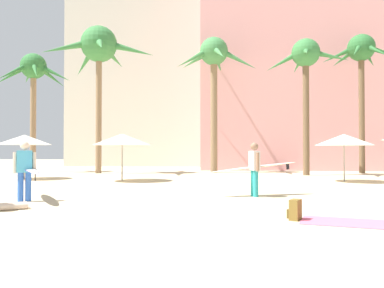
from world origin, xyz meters
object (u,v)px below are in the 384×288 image
Objects in this scene: cafe_umbrella_3 at (25,140)px; palm_tree_center at (361,58)px; palm_tree_far_right at (306,63)px; palm_tree_right at (99,50)px; cafe_umbrella_0 at (122,139)px; palm_tree_left at (33,75)px; palm_tree_far_left at (214,63)px; person_mid_center at (254,167)px; cafe_umbrella_1 at (344,140)px; beach_towel at (345,222)px; backpack at (295,210)px; person_far_left at (27,169)px.

palm_tree_center is at bearing 19.61° from cafe_umbrella_3.
palm_tree_right is at bearing 175.73° from palm_tree_far_right.
palm_tree_far_right reaches higher than cafe_umbrella_0.
palm_tree_left is 3.03× the size of cafe_umbrella_3.
palm_tree_left is at bearing -176.71° from palm_tree_far_left.
person_mid_center is at bearing -30.80° from cafe_umbrella_3.
palm_tree_far_right is at bearing 98.77° from cafe_umbrella_1.
palm_tree_left is at bearing 114.10° from cafe_umbrella_3.
palm_tree_right is 8.27m from cafe_umbrella_3.
palm_tree_center reaches higher than cafe_umbrella_0.
cafe_umbrella_3 reaches higher than beach_towel.
cafe_umbrella_3 is at bearing 138.70° from beach_towel.
palm_tree_right is 16.58m from person_mid_center.
palm_tree_left reaches higher than cafe_umbrella_1.
backpack is at bearing -59.48° from palm_tree_right.
cafe_umbrella_1 is 0.94× the size of person_far_left.
beach_towel is 0.60× the size of person_far_left.
backpack is (11.60, -10.81, -1.78)m from cafe_umbrella_3.
palm_tree_center is 20.17m from beach_towel.
person_mid_center is (-4.53, -6.18, -1.03)m from cafe_umbrella_1.
cafe_umbrella_0 is (8.08, -7.09, -4.60)m from palm_tree_left.
cafe_umbrella_3 is (2.80, -6.26, -4.58)m from palm_tree_left.
palm_tree_right is at bearing 156.73° from cafe_umbrella_1.
cafe_umbrella_0 is at bearing -117.60° from palm_tree_far_left.
cafe_umbrella_3 is 9.57m from person_far_left.
person_far_left is (-0.71, -7.50, -1.05)m from cafe_umbrella_0.
cafe_umbrella_0 reaches higher than backpack.
cafe_umbrella_3 is at bearing -110.65° from palm_tree_right.
cafe_umbrella_3 is at bearing -49.83° from person_mid_center.
cafe_umbrella_0 is 1.06× the size of cafe_umbrella_1.
palm_tree_left is 11.70m from cafe_umbrella_0.
palm_tree_right reaches higher than cafe_umbrella_3.
palm_tree_right is 9.21m from cafe_umbrella_0.
palm_tree_center is 3.36× the size of cafe_umbrella_3.
person_mid_center is (-3.78, -11.06, -5.70)m from palm_tree_far_right.
palm_tree_right reaches higher than beach_towel.
backpack is 4.30m from person_mid_center.
cafe_umbrella_3 is at bearing -15.54° from backpack.
palm_tree_left reaches higher than beach_towel.
palm_tree_far_left is 10.29m from cafe_umbrella_0.
cafe_umbrella_3 reaches higher than cafe_umbrella_0.
palm_tree_right is 12.92m from palm_tree_far_right.
cafe_umbrella_0 is at bearing -63.89° from person_mid_center.
palm_tree_far_right is 4.83× the size of beach_towel.
cafe_umbrella_3 is at bearing 2.55° from person_far_left.
palm_tree_right reaches higher than palm_tree_far_right.
palm_tree_right is (-7.32, -1.54, 0.59)m from palm_tree_far_left.
backpack is at bearing -42.97° from cafe_umbrella_3.
person_mid_center is at bearing -108.87° from palm_tree_far_right.
palm_tree_center is 16.80m from palm_tree_right.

